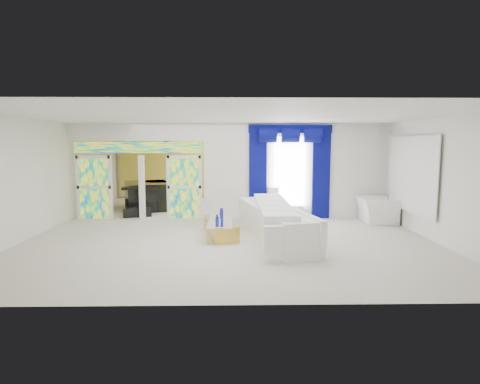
{
  "coord_description": "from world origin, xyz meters",
  "views": [
    {
      "loc": [
        0.11,
        -11.64,
        2.36
      ],
      "look_at": [
        0.3,
        -1.2,
        1.1
      ],
      "focal_mm": 29.89,
      "sensor_mm": 36.0,
      "label": 1
    }
  ],
  "objects_px": {
    "console_table": "(282,212)",
    "armchair": "(377,210)",
    "white_sofa": "(274,223)",
    "coffee_table": "(221,228)",
    "grand_piano": "(147,196)"
  },
  "relations": [
    {
      "from": "console_table",
      "to": "armchair",
      "type": "bearing_deg",
      "value": -13.73
    },
    {
      "from": "white_sofa",
      "to": "armchair",
      "type": "bearing_deg",
      "value": 19.1
    },
    {
      "from": "armchair",
      "to": "coffee_table",
      "type": "bearing_deg",
      "value": 112.57
    },
    {
      "from": "coffee_table",
      "to": "console_table",
      "type": "height_order",
      "value": "console_table"
    },
    {
      "from": "console_table",
      "to": "grand_piano",
      "type": "relative_size",
      "value": 0.66
    },
    {
      "from": "coffee_table",
      "to": "grand_piano",
      "type": "relative_size",
      "value": 0.95
    },
    {
      "from": "console_table",
      "to": "armchair",
      "type": "distance_m",
      "value": 2.84
    },
    {
      "from": "white_sofa",
      "to": "coffee_table",
      "type": "bearing_deg",
      "value": 155.65
    },
    {
      "from": "console_table",
      "to": "armchair",
      "type": "xyz_separation_m",
      "value": [
        2.76,
        -0.67,
        0.17
      ]
    },
    {
      "from": "console_table",
      "to": "grand_piano",
      "type": "height_order",
      "value": "grand_piano"
    },
    {
      "from": "coffee_table",
      "to": "grand_piano",
      "type": "height_order",
      "value": "grand_piano"
    },
    {
      "from": "console_table",
      "to": "white_sofa",
      "type": "bearing_deg",
      "value": -101.46
    },
    {
      "from": "console_table",
      "to": "armchair",
      "type": "height_order",
      "value": "armchair"
    },
    {
      "from": "coffee_table",
      "to": "console_table",
      "type": "distance_m",
      "value": 3.01
    },
    {
      "from": "white_sofa",
      "to": "armchair",
      "type": "distance_m",
      "value": 3.84
    }
  ]
}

